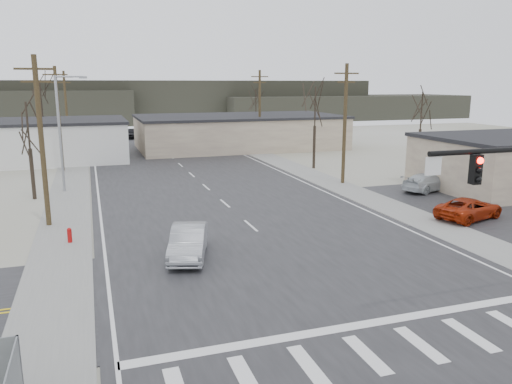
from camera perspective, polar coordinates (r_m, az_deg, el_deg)
ground at (r=22.91m, az=5.64°, el=-9.26°), size 140.00×140.00×0.00m
main_road at (r=36.49m, az=-3.97°, el=-0.99°), size 18.00×110.00×0.05m
cross_road at (r=22.91m, az=5.64°, el=-9.21°), size 90.00×10.00×0.04m
sidewalk_left at (r=40.32m, az=-20.57°, el=-0.46°), size 3.00×90.00×0.06m
sidewalk_right at (r=44.72m, az=7.64°, el=1.42°), size 3.00×90.00×0.06m
fire_hydrant at (r=28.57m, az=-20.53°, el=-4.65°), size 0.24×0.24×0.87m
building_left_far at (r=60.15m, az=-25.33°, el=5.28°), size 22.30×12.30×4.50m
building_right_far at (r=66.44m, az=-1.94°, el=6.92°), size 26.30×14.30×4.30m
upole_left_b at (r=31.68m, az=-23.33°, el=5.56°), size 2.20×0.30×10.00m
upole_left_c at (r=51.57m, az=-21.62°, el=7.93°), size 2.20×0.30×10.00m
upole_left_d at (r=71.53m, az=-20.86°, el=8.98°), size 2.20×0.30×10.00m
upole_right_a at (r=42.69m, az=10.12°, el=7.86°), size 2.20×0.30×10.00m
upole_right_b at (r=62.87m, az=0.42°, el=9.42°), size 2.20×0.30×10.00m
streetlight_main at (r=41.58m, az=-21.29°, el=6.92°), size 2.40×0.25×9.00m
tree_left_near at (r=39.75m, az=-24.61°, el=6.63°), size 3.30×3.30×7.35m
tree_right_mid at (r=50.22m, az=6.77°, el=9.42°), size 3.74×3.74×8.33m
tree_left_far at (r=65.64m, az=-23.32°, el=9.48°), size 3.96×3.96×8.82m
tree_right_far at (r=75.33m, az=-0.02°, el=10.17°), size 3.52×3.52×7.84m
tree_lot at (r=51.70m, az=18.38°, el=8.57°), size 3.52×3.52×7.84m
hill_center at (r=117.90m, az=-6.92°, el=10.34°), size 80.00×18.00×9.00m
hill_right at (r=124.35m, az=9.92°, el=9.54°), size 60.00×18.00×5.50m
sedan_crossing at (r=24.74m, az=-7.74°, el=-5.65°), size 2.87×4.96×1.54m
car_far_a at (r=61.97m, az=-7.75°, el=5.10°), size 2.39×4.88×1.37m
car_far_b at (r=80.21m, az=-14.06°, el=6.53°), size 2.19×4.71×1.56m
car_parked_red at (r=34.09m, az=23.19°, el=-1.74°), size 5.27×3.49×1.34m
car_parked_dark_b at (r=44.24m, az=26.38°, el=1.20°), size 4.99×1.75×1.64m
car_parked_silver at (r=41.73m, az=19.01°, el=1.05°), size 5.16×3.33×1.39m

